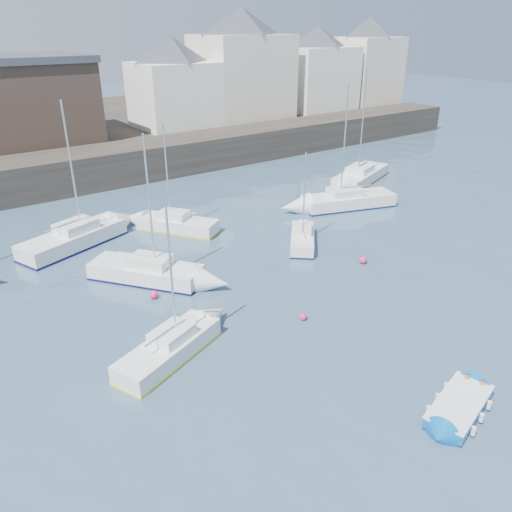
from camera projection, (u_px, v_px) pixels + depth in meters
water at (445, 401)px, 18.69m from camera, size 220.00×220.00×0.00m
quay_wall at (101, 167)px, 43.64m from camera, size 90.00×5.00×3.00m
land_strip at (44, 134)px, 56.84m from camera, size 90.00×32.00×2.80m
bldg_east_a at (242, 63)px, 56.39m from camera, size 13.36×13.36×11.80m
bldg_east_b at (316, 68)px, 62.31m from camera, size 11.88×11.88×9.95m
bldg_east_c at (366, 61)px, 66.92m from camera, size 11.14×11.14×10.95m
bldg_east_d at (174, 82)px, 51.81m from camera, size 11.14×11.14×8.95m
blue_dinghy at (459, 407)px, 17.91m from camera, size 3.53×2.14×0.63m
sailboat_a at (169, 348)px, 20.94m from camera, size 5.42×3.46×6.74m
sailboat_b at (146, 271)px, 27.32m from camera, size 5.35×6.23×8.07m
sailboat_c at (302, 238)px, 31.76m from camera, size 4.04×4.28×5.88m
sailboat_d at (348, 200)px, 38.28m from camera, size 7.52×4.39×9.14m
sailboat_f at (177, 224)px, 33.86m from camera, size 4.56×5.58×7.20m
sailboat_g at (361, 176)px, 44.51m from camera, size 7.92×4.90×9.56m
sailboat_h at (74, 238)px, 31.40m from camera, size 7.28×4.47×8.93m
buoy_near at (303, 320)px, 23.83m from camera, size 0.36×0.36×0.36m
buoy_mid at (363, 263)px, 29.46m from camera, size 0.45×0.45×0.45m
buoy_far at (154, 298)px, 25.71m from camera, size 0.45×0.45×0.45m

